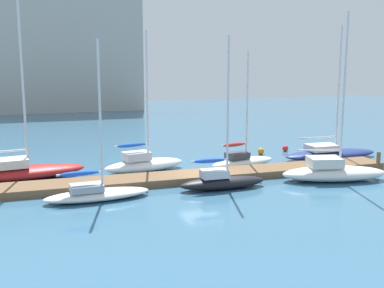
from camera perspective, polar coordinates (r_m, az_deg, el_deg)
name	(u,v)px	position (r m, az deg, el deg)	size (l,w,h in m)	color
ground_plane	(201,180)	(30.10, 1.15, -4.39)	(120.00, 120.00, 0.00)	#386684
dock_pier	(201,176)	(30.04, 1.16, -3.96)	(26.56, 2.38, 0.47)	brown
dock_piling_far_end	(378,161)	(35.33, 21.95, -1.91)	(0.28, 0.28, 1.25)	brown
sailboat_0	(20,170)	(31.99, -20.39, -3.02)	(8.37, 3.49, 13.84)	#B21E1E
sailboat_1	(96,192)	(26.18, -11.75, -5.77)	(5.92, 2.16, 8.72)	white
sailboat_2	(143,163)	(32.32, -6.01, -2.30)	(6.09, 3.01, 9.59)	white
sailboat_3	(221,180)	(27.83, 3.65, -4.38)	(5.37, 1.42, 9.02)	black
sailboat_4	(242,160)	(33.68, 6.19, -1.94)	(5.44, 2.62, 8.29)	white
sailboat_5	(333,171)	(31.00, 16.98, -3.22)	(7.09, 3.56, 10.55)	white
sailboat_6	(330,153)	(37.86, 16.61, -1.01)	(7.89, 2.37, 10.27)	navy
mooring_buoy_orange	(261,151)	(38.48, 8.48, -0.87)	(0.55, 0.55, 0.55)	orange
mooring_buoy_red	(285,148)	(40.15, 11.41, -0.53)	(0.50, 0.50, 0.50)	red
harbor_building_distant	(57,54)	(75.80, -16.23, 10.60)	(24.89, 10.35, 17.28)	#ADA89E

